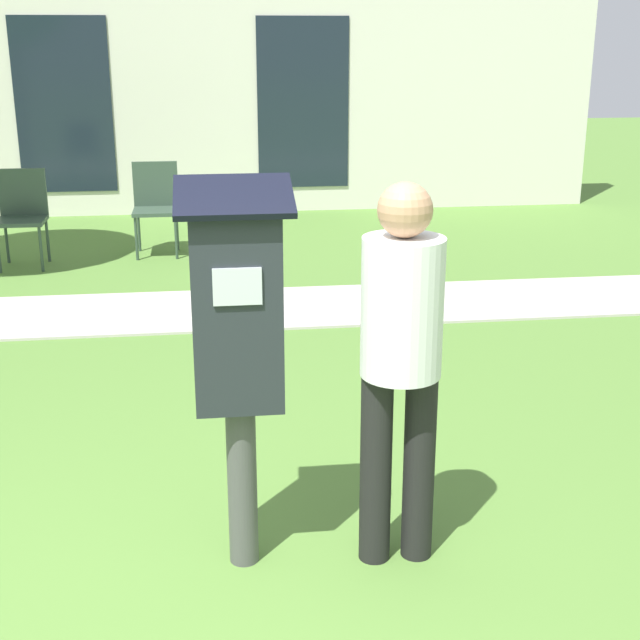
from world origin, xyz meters
TOP-DOWN VIEW (x-y plane):
  - sidewalk at (0.00, 4.17)m, footprint 12.00×1.10m
  - building_facade at (0.00, 8.39)m, footprint 10.00×0.26m
  - parking_meter at (0.30, 0.62)m, footprint 0.44×0.31m
  - person_standing at (0.94, 0.58)m, footprint 0.32×0.32m
  - outdoor_chair_left at (-1.51, 5.90)m, footprint 0.44×0.44m
  - outdoor_chair_middle at (-0.29, 6.23)m, footprint 0.44×0.44m

SIDE VIEW (x-z plane):
  - sidewalk at x=0.00m, z-range 0.00..0.02m
  - outdoor_chair_left at x=-1.51m, z-range 0.08..0.98m
  - outdoor_chair_middle at x=-0.29m, z-range 0.08..0.98m
  - person_standing at x=0.94m, z-range 0.14..1.72m
  - parking_meter at x=0.30m, z-range 0.22..1.81m
  - building_facade at x=0.00m, z-range 0.00..3.20m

